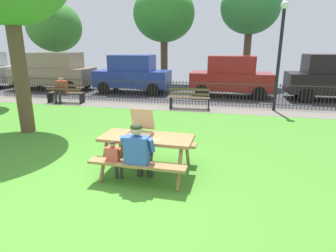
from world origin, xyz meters
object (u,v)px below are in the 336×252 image
at_px(parked_car_center, 133,74).
at_px(pizza_slice_on_table, 154,139).
at_px(lamp_post_walkway, 280,46).
at_px(park_bench_left, 65,93).
at_px(parked_car_right, 231,76).
at_px(pizza_box_open, 140,130).
at_px(far_tree_center, 250,8).
at_px(picnic_table_foreground, 147,145).
at_px(person_on_park_bench, 61,88).
at_px(far_tree_left, 54,27).
at_px(park_bench_center, 190,99).
at_px(child_at_table, 115,157).
at_px(parked_car_left, 52,70).
at_px(adult_at_table, 139,151).
at_px(far_tree_midleft, 164,14).

bearing_deg(parked_car_center, pizza_slice_on_table, -68.10).
bearing_deg(lamp_post_walkway, pizza_slice_on_table, -114.60).
xyz_separation_m(park_bench_left, parked_car_right, (7.11, 3.27, 0.59)).
relative_size(pizza_box_open, far_tree_center, 0.09).
xyz_separation_m(picnic_table_foreground, parked_car_right, (1.50, 9.30, 0.41)).
height_order(person_on_park_bench, far_tree_left, far_tree_left).
xyz_separation_m(park_bench_left, park_bench_center, (5.55, -0.00, 0.00)).
bearing_deg(park_bench_center, parked_car_center, 137.42).
distance_m(pizza_slice_on_table, far_tree_left, 18.06).
relative_size(park_bench_center, far_tree_center, 0.26).
xyz_separation_m(child_at_table, far_tree_left, (-10.50, 14.28, 3.17)).
relative_size(child_at_table, parked_car_left, 0.18).
bearing_deg(park_bench_left, park_bench_center, -0.00).
height_order(adult_at_table, parked_car_left, parked_car_left).
height_order(pizza_slice_on_table, person_on_park_bench, person_on_park_bench).
bearing_deg(far_tree_center, person_on_park_bench, -136.73).
height_order(pizza_box_open, parked_car_right, parked_car_right).
distance_m(person_on_park_bench, parked_car_right, 8.02).
relative_size(lamp_post_walkway, far_tree_midleft, 0.65).
height_order(child_at_table, person_on_park_bench, person_on_park_bench).
height_order(picnic_table_foreground, park_bench_center, park_bench_center).
bearing_deg(picnic_table_foreground, person_on_park_bench, 133.91).
bearing_deg(pizza_box_open, person_on_park_bench, 133.31).
xyz_separation_m(person_on_park_bench, far_tree_center, (8.18, 7.70, 3.97)).
distance_m(lamp_post_walkway, far_tree_left, 15.99).
xyz_separation_m(lamp_post_walkway, parked_car_left, (-11.64, 2.85, -1.34)).
relative_size(picnic_table_foreground, park_bench_left, 1.12).
height_order(pizza_box_open, lamp_post_walkway, lamp_post_walkway).
height_order(adult_at_table, lamp_post_walkway, lamp_post_walkway).
relative_size(child_at_table, far_tree_left, 0.16).
bearing_deg(far_tree_midleft, pizza_box_open, -78.40).
distance_m(person_on_park_bench, far_tree_left, 9.73).
distance_m(adult_at_table, lamp_post_walkway, 7.87).
height_order(park_bench_center, person_on_park_bench, person_on_park_bench).
height_order(picnic_table_foreground, park_bench_left, park_bench_left).
bearing_deg(parked_car_center, parked_car_left, -180.00).
bearing_deg(pizza_box_open, parked_car_center, 110.47).
xyz_separation_m(park_bench_left, person_on_park_bench, (-0.22, 0.02, 0.24)).
bearing_deg(park_bench_left, parked_car_right, 24.69).
relative_size(pizza_box_open, parked_car_right, 0.15).
distance_m(lamp_post_walkway, parked_car_right, 3.62).
relative_size(pizza_slice_on_table, far_tree_left, 0.06).
distance_m(picnic_table_foreground, pizza_slice_on_table, 0.31).
bearing_deg(adult_at_table, park_bench_center, 90.52).
distance_m(far_tree_left, far_tree_midleft, 8.02).
xyz_separation_m(person_on_park_bench, far_tree_midleft, (2.86, 7.70, 3.71)).
height_order(park_bench_left, lamp_post_walkway, lamp_post_walkway).
bearing_deg(park_bench_center, lamp_post_walkway, 7.28).
bearing_deg(person_on_park_bench, parked_car_right, 23.91).
relative_size(parked_car_left, far_tree_midleft, 0.75).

